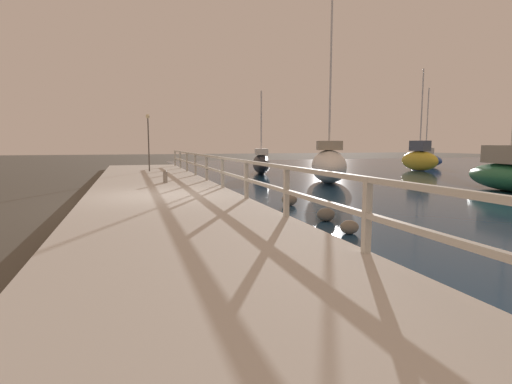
{
  "coord_description": "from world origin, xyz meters",
  "views": [
    {
      "loc": [
        -0.96,
        -12.05,
        1.77
      ],
      "look_at": [
        2.24,
        -2.05,
        0.51
      ],
      "focal_mm": 28.0,
      "sensor_mm": 36.0,
      "label": 1
    }
  ],
  "objects_px": {
    "dock_lamp": "(148,132)",
    "sailboat_blue": "(425,159)",
    "sailboat_white": "(329,165)",
    "sailboat_green": "(510,173)",
    "mooring_bollard": "(165,177)",
    "sailboat_black": "(261,163)",
    "sailboat_yellow": "(419,158)"
  },
  "relations": [
    {
      "from": "sailboat_green",
      "to": "sailboat_blue",
      "type": "bearing_deg",
      "value": 71.6
    },
    {
      "from": "sailboat_white",
      "to": "mooring_bollard",
      "type": "bearing_deg",
      "value": -151.19
    },
    {
      "from": "dock_lamp",
      "to": "sailboat_white",
      "type": "height_order",
      "value": "sailboat_white"
    },
    {
      "from": "dock_lamp",
      "to": "sailboat_green",
      "type": "relative_size",
      "value": 0.65
    },
    {
      "from": "mooring_bollard",
      "to": "sailboat_blue",
      "type": "distance_m",
      "value": 24.07
    },
    {
      "from": "dock_lamp",
      "to": "sailboat_blue",
      "type": "relative_size",
      "value": 0.51
    },
    {
      "from": "mooring_bollard",
      "to": "sailboat_white",
      "type": "xyz_separation_m",
      "value": [
        7.44,
        0.67,
        0.31
      ]
    },
    {
      "from": "mooring_bollard",
      "to": "sailboat_black",
      "type": "distance_m",
      "value": 9.44
    },
    {
      "from": "sailboat_white",
      "to": "sailboat_blue",
      "type": "bearing_deg",
      "value": 59.3
    },
    {
      "from": "mooring_bollard",
      "to": "sailboat_black",
      "type": "bearing_deg",
      "value": 48.22
    },
    {
      "from": "sailboat_black",
      "to": "sailboat_white",
      "type": "bearing_deg",
      "value": -64.41
    },
    {
      "from": "sailboat_yellow",
      "to": "sailboat_white",
      "type": "relative_size",
      "value": 0.78
    },
    {
      "from": "dock_lamp",
      "to": "sailboat_white",
      "type": "xyz_separation_m",
      "value": [
        7.68,
        -6.46,
        -1.6
      ]
    },
    {
      "from": "sailboat_blue",
      "to": "dock_lamp",
      "type": "bearing_deg",
      "value": -152.37
    },
    {
      "from": "sailboat_blue",
      "to": "sailboat_green",
      "type": "height_order",
      "value": "sailboat_blue"
    },
    {
      "from": "sailboat_yellow",
      "to": "mooring_bollard",
      "type": "bearing_deg",
      "value": -164.59
    },
    {
      "from": "mooring_bollard",
      "to": "sailboat_white",
      "type": "height_order",
      "value": "sailboat_white"
    },
    {
      "from": "sailboat_blue",
      "to": "sailboat_green",
      "type": "relative_size",
      "value": 1.28
    },
    {
      "from": "sailboat_white",
      "to": "sailboat_green",
      "type": "height_order",
      "value": "sailboat_white"
    },
    {
      "from": "sailboat_yellow",
      "to": "sailboat_green",
      "type": "relative_size",
      "value": 1.37
    },
    {
      "from": "mooring_bollard",
      "to": "sailboat_green",
      "type": "bearing_deg",
      "value": -19.7
    },
    {
      "from": "sailboat_white",
      "to": "sailboat_blue",
      "type": "height_order",
      "value": "sailboat_white"
    },
    {
      "from": "sailboat_white",
      "to": "sailboat_blue",
      "type": "relative_size",
      "value": 1.37
    },
    {
      "from": "sailboat_white",
      "to": "dock_lamp",
      "type": "bearing_deg",
      "value": 163.62
    },
    {
      "from": "dock_lamp",
      "to": "sailboat_black",
      "type": "distance_m",
      "value": 6.77
    },
    {
      "from": "dock_lamp",
      "to": "sailboat_blue",
      "type": "distance_m",
      "value": 22.15
    },
    {
      "from": "sailboat_yellow",
      "to": "sailboat_white",
      "type": "bearing_deg",
      "value": -154.74
    },
    {
      "from": "dock_lamp",
      "to": "sailboat_white",
      "type": "bearing_deg",
      "value": -40.04
    },
    {
      "from": "mooring_bollard",
      "to": "sailboat_yellow",
      "type": "bearing_deg",
      "value": 19.94
    },
    {
      "from": "dock_lamp",
      "to": "sailboat_white",
      "type": "relative_size",
      "value": 0.37
    },
    {
      "from": "mooring_bollard",
      "to": "sailboat_black",
      "type": "xyz_separation_m",
      "value": [
        6.29,
        7.04,
        0.14
      ]
    },
    {
      "from": "mooring_bollard",
      "to": "sailboat_blue",
      "type": "xyz_separation_m",
      "value": [
        21.53,
        10.77,
        0.06
      ]
    }
  ]
}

